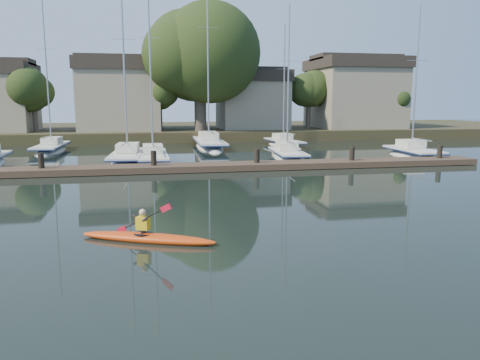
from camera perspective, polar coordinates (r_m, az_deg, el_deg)
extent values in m
plane|color=black|center=(13.71, 3.13, -7.21)|extent=(160.00, 160.00, 0.00)
ellipsoid|color=#DA4110|center=(13.71, -11.16, -6.99)|extent=(3.99, 2.18, 0.31)
cylinder|color=black|center=(13.74, -11.70, -6.53)|extent=(0.81, 0.81, 0.08)
imported|color=#292526|center=(13.65, -11.75, -5.21)|extent=(0.33, 0.38, 0.89)
cube|color=gold|center=(13.65, -11.75, -5.16)|extent=(0.42, 0.38, 0.37)
sphere|color=tan|center=(13.57, -11.79, -3.89)|extent=(0.20, 0.20, 0.20)
cube|color=#49342A|center=(27.18, -4.11, 1.60)|extent=(34.00, 2.00, 0.35)
cylinder|color=black|center=(27.58, -23.02, 1.19)|extent=(0.32, 0.32, 1.80)
cylinder|color=black|center=(26.97, -10.45, 1.62)|extent=(0.32, 0.32, 1.80)
cylinder|color=black|center=(27.69, 2.06, 1.98)|extent=(0.32, 0.32, 1.80)
cylinder|color=black|center=(29.62, 13.45, 2.22)|extent=(0.32, 0.32, 1.80)
cylinder|color=black|center=(32.56, 23.11, 2.35)|extent=(0.32, 0.32, 1.80)
ellipsoid|color=silver|center=(32.00, -13.53, 1.58)|extent=(2.54, 8.44, 1.86)
cube|color=silver|center=(31.89, -13.59, 3.15)|extent=(2.35, 6.94, 0.14)
cube|color=navy|center=(31.90, -13.59, 3.01)|extent=(2.44, 7.11, 0.08)
cube|color=beige|center=(32.35, -13.53, 3.89)|extent=(1.51, 2.41, 0.54)
cylinder|color=#9EA0A5|center=(32.05, -13.97, 13.80)|extent=(0.12, 0.12, 11.77)
cylinder|color=#9EA0A5|center=(30.58, -13.88, 4.35)|extent=(0.26, 3.17, 0.08)
cylinder|color=#9EA0A5|center=(32.20, -14.08, 16.31)|extent=(1.57, 0.12, 0.03)
ellipsoid|color=silver|center=(31.51, -10.51, 1.60)|extent=(1.99, 8.31, 1.75)
cube|color=silver|center=(31.40, -10.55, 3.10)|extent=(1.89, 6.81, 0.13)
cube|color=navy|center=(31.41, -10.55, 2.97)|extent=(1.97, 6.98, 0.07)
cube|color=beige|center=(31.86, -10.59, 3.81)|extent=(1.31, 2.33, 0.51)
cylinder|color=#9EA0A5|center=(31.57, -10.90, 14.10)|extent=(0.11, 0.11, 11.98)
cylinder|color=#9EA0A5|center=(30.09, -10.55, 4.24)|extent=(0.10, 3.15, 0.07)
cylinder|color=#9EA0A5|center=(31.72, -10.99, 16.69)|extent=(1.47, 0.04, 0.03)
ellipsoid|color=silver|center=(33.05, 5.82, 2.10)|extent=(2.54, 7.34, 1.71)
cube|color=silver|center=(32.95, 5.84, 3.49)|extent=(2.33, 6.04, 0.13)
cube|color=navy|center=(32.96, 5.84, 3.37)|extent=(2.41, 6.19, 0.07)
cube|color=beige|center=(33.34, 5.70, 4.14)|extent=(1.44, 2.12, 0.50)
cylinder|color=#9EA0A5|center=(33.02, 5.91, 12.18)|extent=(0.11, 0.11, 9.90)
cylinder|color=#9EA0A5|center=(31.83, 6.25, 4.57)|extent=(0.32, 2.73, 0.07)
cylinder|color=#9EA0A5|center=(33.09, 5.95, 14.24)|extent=(1.44, 0.16, 0.03)
ellipsoid|color=silver|center=(35.95, 20.28, 2.10)|extent=(2.46, 7.08, 1.90)
cube|color=silver|center=(35.85, 20.36, 3.52)|extent=(2.30, 5.82, 0.14)
cube|color=navy|center=(35.86, 20.36, 3.39)|extent=(2.38, 5.97, 0.08)
cube|color=beige|center=(36.19, 20.08, 4.17)|extent=(1.50, 2.03, 0.55)
cylinder|color=#9EA0A5|center=(35.91, 20.68, 11.57)|extent=(0.12, 0.12, 9.98)
cylinder|color=#9EA0A5|center=(34.87, 21.25, 4.63)|extent=(0.22, 2.65, 0.08)
cylinder|color=#9EA0A5|center=(35.99, 20.79, 13.47)|extent=(1.60, 0.11, 0.03)
ellipsoid|color=silver|center=(40.39, -21.98, 2.80)|extent=(2.09, 8.31, 1.75)
cube|color=silver|center=(40.32, -22.06, 3.96)|extent=(1.97, 6.82, 0.13)
cube|color=navy|center=(40.32, -22.05, 3.86)|extent=(2.05, 6.99, 0.07)
cube|color=beige|center=(40.77, -21.94, 4.51)|extent=(1.33, 2.34, 0.51)
cylinder|color=#9EA0A5|center=(40.49, -22.53, 12.50)|extent=(0.11, 0.11, 11.95)
cylinder|color=#9EA0A5|center=(39.05, -22.50, 4.86)|extent=(0.13, 3.15, 0.07)
cylinder|color=#9EA0A5|center=(40.61, -22.66, 14.52)|extent=(1.47, 0.06, 0.03)
ellipsoid|color=silver|center=(40.84, -3.76, 3.45)|extent=(2.53, 10.92, 2.07)
cube|color=silver|center=(40.75, -3.78, 4.82)|extent=(2.38, 8.96, 0.15)
cube|color=navy|center=(40.76, -3.77, 4.70)|extent=(2.47, 9.18, 0.09)
cube|color=beige|center=(41.37, -3.88, 5.45)|extent=(1.59, 3.08, 0.60)
cylinder|color=#9EA0A5|center=(41.16, -3.95, 15.56)|extent=(0.13, 0.13, 15.22)
cylinder|color=#9EA0A5|center=(39.07, -3.54, 5.90)|extent=(0.18, 4.13, 0.09)
cylinder|color=#9EA0A5|center=(41.39, -3.98, 18.07)|extent=(1.74, 0.07, 0.03)
ellipsoid|color=silver|center=(42.21, 5.39, 3.72)|extent=(2.51, 7.41, 1.73)
cube|color=silver|center=(42.13, 5.41, 4.82)|extent=(2.31, 6.10, 0.13)
cube|color=navy|center=(42.14, 5.40, 4.72)|extent=(2.39, 6.25, 0.07)
cube|color=beige|center=(42.51, 5.20, 5.32)|extent=(1.44, 2.14, 0.50)
cylinder|color=#9EA0A5|center=(42.23, 5.41, 11.69)|extent=(0.11, 0.11, 10.00)
cylinder|color=#9EA0A5|center=(41.07, 5.97, 5.71)|extent=(0.30, 2.76, 0.07)
cylinder|color=#9EA0A5|center=(42.29, 5.43, 13.32)|extent=(1.45, 0.15, 0.03)
cube|color=#2A3118|center=(56.92, -7.83, 6.00)|extent=(90.00, 24.00, 1.00)
cube|color=gray|center=(50.80, -14.38, 9.33)|extent=(8.00, 8.00, 6.00)
cube|color=#302922|center=(50.93, -14.55, 13.38)|extent=(8.40, 8.40, 1.20)
cube|color=gray|center=(51.96, 1.44, 9.06)|extent=(7.00, 7.00, 5.00)
cube|color=#302922|center=(52.02, 1.46, 12.48)|extent=(7.35, 7.35, 1.20)
cube|color=gray|center=(55.80, 13.74, 9.60)|extent=(9.00, 9.00, 6.50)
cube|color=#302922|center=(55.95, 13.90, 13.55)|extent=(9.45, 9.45, 1.20)
cylinder|color=#4A423B|center=(48.01, -4.86, 8.99)|extent=(1.20, 1.20, 5.00)
sphere|color=black|center=(48.22, -4.95, 14.94)|extent=(8.50, 8.50, 8.50)
cylinder|color=#4A423B|center=(49.92, -23.71, 7.10)|extent=(0.48, 0.48, 3.00)
sphere|color=black|center=(49.91, -23.90, 9.96)|extent=(3.40, 3.40, 3.40)
cylinder|color=#4A423B|center=(48.26, -9.68, 7.59)|extent=(0.38, 0.38, 2.80)
sphere|color=black|center=(48.24, -9.75, 10.20)|extent=(2.72, 2.72, 2.72)
cylinder|color=#4A423B|center=(52.17, 8.31, 7.98)|extent=(0.50, 0.50, 3.20)
sphere|color=black|center=(52.17, 8.38, 10.89)|extent=(3.57, 3.57, 3.57)
cylinder|color=#4A423B|center=(54.98, 18.80, 7.34)|extent=(0.41, 0.41, 2.60)
sphere|color=black|center=(54.96, 18.92, 9.58)|extent=(2.89, 2.89, 2.89)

